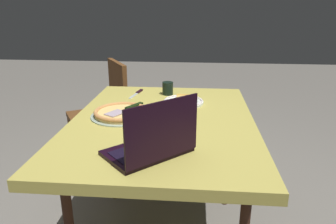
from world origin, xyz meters
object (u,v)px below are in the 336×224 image
Objects in this scene: dining_table at (163,129)px; table_knife at (137,93)px; pizza_tray at (122,113)px; chair_near at (105,108)px; laptop at (152,144)px; pizza_plate at (183,101)px; drink_cup at (168,88)px.

table_knife is at bearing -154.89° from dining_table.
pizza_tray is 0.37× the size of chair_near.
laptop is at bearing 0.45° from dining_table.
pizza_plate is (-0.72, 0.09, -0.04)m from laptop.
laptop is at bearing 23.45° from chair_near.
dining_table is 1.13m from chair_near.
drink_cup reaches higher than pizza_tray.
table_knife is at bearing -165.96° from laptop.
pizza_tray is at bearing -51.17° from pizza_plate.
chair_near is at bearing -147.78° from dining_table.
dining_table is at bearing -18.60° from pizza_plate.
table_knife is at bearing -90.80° from drink_cup.
drink_cup is (-0.91, -0.02, -0.01)m from laptop.
table_knife is (-0.48, -0.22, 0.06)m from dining_table.
drink_cup is (0.00, 0.21, 0.04)m from table_knife.
laptop is (0.43, 0.00, 0.12)m from dining_table.
dining_table is at bearing 1.92° from drink_cup.
table_knife is 2.56× the size of drink_cup.
table_knife is 0.24× the size of chair_near.
pizza_tray reaches higher than dining_table.
laptop is 1.81× the size of table_knife.
pizza_tray is (0.26, -0.33, 0.01)m from pizza_plate.
laptop reaches higher than dining_table.
drink_cup is 0.09× the size of chair_near.
pizza_tray is at bearing 21.75° from chair_near.
laptop is 0.91m from drink_cup.
chair_near reaches higher than dining_table.
drink_cup is at bearing -178.78° from laptop.
pizza_tray is at bearing -25.34° from drink_cup.
table_knife reaches higher than dining_table.
chair_near reaches higher than pizza_plate.
dining_table is 0.45m from laptop.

